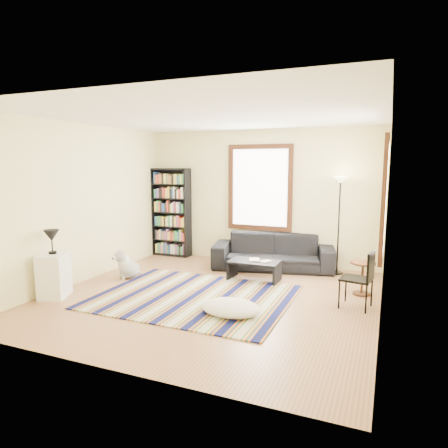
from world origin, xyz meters
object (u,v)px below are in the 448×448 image
at_px(bookshelf, 171,212).
at_px(floor_lamp, 339,226).
at_px(white_cabinet, 54,275).
at_px(coffee_table, 254,271).
at_px(side_table, 362,278).
at_px(folding_chair, 356,279).
at_px(floor_cushion, 231,308).
at_px(dog, 129,264).
at_px(sofa, 273,252).

xyz_separation_m(bookshelf, floor_lamp, (3.74, -0.17, -0.07)).
bearing_deg(white_cabinet, coffee_table, 15.56).
bearing_deg(white_cabinet, side_table, 1.03).
xyz_separation_m(bookshelf, folding_chair, (4.22, -1.96, -0.57)).
relative_size(bookshelf, coffee_table, 2.22).
relative_size(coffee_table, floor_cushion, 1.07).
height_order(bookshelf, floor_cushion, bookshelf).
bearing_deg(side_table, coffee_table, 176.85).
bearing_deg(dog, floor_cushion, 2.52).
distance_m(coffee_table, side_table, 1.87).
xyz_separation_m(side_table, dog, (-4.04, -0.65, -0.00)).
height_order(coffee_table, floor_cushion, coffee_table).
distance_m(floor_cushion, dog, 2.60).
relative_size(bookshelf, floor_cushion, 2.37).
distance_m(bookshelf, floor_lamp, 3.74).
bearing_deg(coffee_table, bookshelf, 153.38).
relative_size(coffee_table, white_cabinet, 1.29).
bearing_deg(coffee_table, dog, -160.91).
relative_size(coffee_table, floor_lamp, 0.48).
xyz_separation_m(sofa, dog, (-2.26, -1.69, -0.08)).
relative_size(white_cabinet, dog, 1.31).
distance_m(bookshelf, floor_cushion, 4.05).
bearing_deg(floor_cushion, folding_chair, 31.94).
bearing_deg(bookshelf, dog, -83.34).
height_order(bookshelf, white_cabinet, bookshelf).
height_order(sofa, side_table, sofa).
bearing_deg(side_table, bookshelf, 162.95).
bearing_deg(dog, side_table, 33.97).
bearing_deg(floor_lamp, white_cabinet, -141.82).
bearing_deg(side_table, sofa, 149.69).
height_order(sofa, coffee_table, sofa).
xyz_separation_m(sofa, white_cabinet, (-2.72, -3.02, 0.00)).
height_order(coffee_table, side_table, side_table).
xyz_separation_m(floor_cushion, floor_lamp, (1.10, 2.77, 0.82)).
bearing_deg(bookshelf, side_table, -17.05).
distance_m(floor_cushion, floor_lamp, 3.10).
height_order(floor_cushion, white_cabinet, white_cabinet).
bearing_deg(floor_cushion, dog, 157.71).
bearing_deg(sofa, folding_chair, -57.02).
bearing_deg(coffee_table, sofa, 84.81).
bearing_deg(folding_chair, white_cabinet, -153.99).
bearing_deg(folding_chair, floor_lamp, 114.32).
bearing_deg(coffee_table, floor_cushion, -82.50).
distance_m(sofa, floor_cushion, 2.69).
bearing_deg(folding_chair, floor_cushion, -138.72).
relative_size(folding_chair, white_cabinet, 1.23).
bearing_deg(floor_cushion, coffee_table, 97.50).
height_order(folding_chair, dog, folding_chair).
xyz_separation_m(bookshelf, coffee_table, (2.41, -1.21, -0.82)).
bearing_deg(folding_chair, side_table, 94.94).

